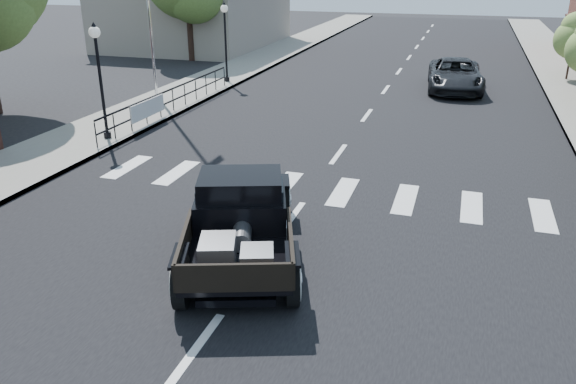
% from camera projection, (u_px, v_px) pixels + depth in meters
% --- Properties ---
extents(ground, '(120.00, 120.00, 0.00)m').
position_uv_depth(ground, '(261.00, 260.00, 11.24)').
color(ground, black).
rests_on(ground, ground).
extents(road, '(14.00, 80.00, 0.02)m').
position_uv_depth(road, '(379.00, 99.00, 24.48)').
color(road, black).
rests_on(road, ground).
extents(road_markings, '(12.00, 60.00, 0.06)m').
position_uv_depth(road_markings, '(357.00, 129.00, 20.07)').
color(road_markings, silver).
rests_on(road_markings, ground).
extents(sidewalk_left, '(3.00, 80.00, 0.15)m').
position_uv_depth(sidewalk_left, '(202.00, 86.00, 26.82)').
color(sidewalk_left, gray).
rests_on(sidewalk_left, ground).
extents(low_building_left, '(10.00, 12.00, 5.00)m').
position_uv_depth(low_building_left, '(196.00, 9.00, 39.17)').
color(low_building_left, gray).
rests_on(low_building_left, ground).
extents(railing, '(0.08, 10.00, 1.00)m').
position_uv_depth(railing, '(173.00, 98.00, 21.85)').
color(railing, black).
rests_on(railing, sidewalk_left).
extents(banner, '(0.04, 2.20, 0.60)m').
position_uv_depth(banner, '(148.00, 115.00, 20.14)').
color(banner, silver).
rests_on(banner, sidewalk_left).
extents(lamp_post_b, '(0.36, 0.36, 3.69)m').
position_uv_depth(lamp_post_b, '(101.00, 82.00, 17.90)').
color(lamp_post_b, black).
rests_on(lamp_post_b, sidewalk_left).
extents(lamp_post_c, '(0.36, 0.36, 3.69)m').
position_uv_depth(lamp_post_c, '(226.00, 43.00, 26.72)').
color(lamp_post_c, black).
rests_on(lamp_post_c, sidewalk_left).
extents(small_tree_e, '(1.85, 1.85, 3.09)m').
position_uv_depth(small_tree_e, '(572.00, 47.00, 27.36)').
color(small_tree_e, olive).
rests_on(small_tree_e, sidewalk_right).
extents(hotrod_pickup, '(3.86, 5.49, 1.73)m').
position_uv_depth(hotrod_pickup, '(241.00, 218.00, 11.07)').
color(hotrod_pickup, black).
rests_on(hotrod_pickup, ground).
extents(second_car, '(2.75, 5.30, 1.43)m').
position_uv_depth(second_car, '(455.00, 75.00, 25.85)').
color(second_car, black).
rests_on(second_car, ground).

